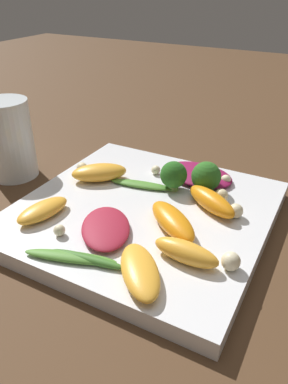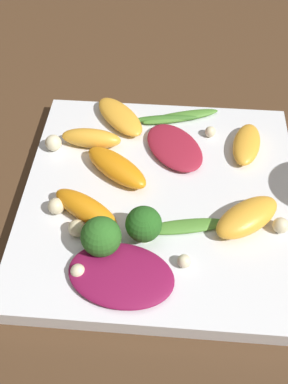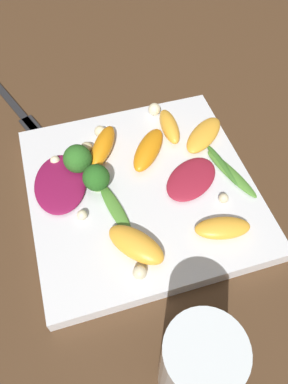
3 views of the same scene
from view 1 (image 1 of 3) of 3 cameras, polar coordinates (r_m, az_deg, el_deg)
The scene contains 23 objects.
ground_plane at distance 0.46m, azimuth -0.04°, elevation -4.33°, with size 2.40×2.40×0.00m, color #4C331E.
plate at distance 0.45m, azimuth -0.04°, elevation -3.29°, with size 0.28×0.28×0.02m.
drinking_glass at distance 0.57m, azimuth -19.87°, elevation 7.54°, with size 0.07×0.07×0.11m.
radicchio_leaf_0 at distance 0.40m, azimuth -5.85°, elevation -5.44°, with size 0.10×0.09×0.01m.
radicchio_leaf_1 at distance 0.51m, azimuth 8.25°, elevation 2.69°, with size 0.08×0.10×0.01m.
orange_segment_0 at distance 0.44m, azimuth 10.22°, elevation -1.39°, with size 0.06×0.08×0.02m.
orange_segment_1 at distance 0.40m, azimuth 4.37°, elevation -4.40°, with size 0.07×0.08×0.02m.
orange_segment_2 at distance 0.50m, azimuth -6.84°, elevation 2.98°, with size 0.07×0.08×0.02m.
orange_segment_3 at distance 0.34m, azimuth -0.62°, elevation -11.94°, with size 0.08×0.08×0.02m.
orange_segment_4 at distance 0.44m, azimuth -15.17°, elevation -2.70°, with size 0.07×0.04×0.02m.
orange_segment_5 at distance 0.36m, azimuth 6.42°, elevation -9.11°, with size 0.03×0.07×0.02m.
broccoli_floret_0 at distance 0.47m, azimuth 9.45°, elevation 2.31°, with size 0.04×0.04×0.04m.
broccoli_floret_1 at distance 0.47m, azimuth 4.53°, elevation 2.55°, with size 0.03×0.03×0.04m.
arugula_sprig_0 at distance 0.36m, azimuth -8.22°, elevation -10.20°, with size 0.02×0.08×0.01m.
arugula_sprig_1 at distance 0.37m, azimuth -11.20°, elevation -9.68°, with size 0.04×0.09×0.01m.
arugula_sprig_2 at distance 0.48m, azimuth -0.42°, elevation 1.14°, with size 0.03×0.09×0.01m.
macadamia_nut_0 at distance 0.50m, azimuth 12.36°, elevation 1.83°, with size 0.01×0.01×0.01m.
macadamia_nut_1 at distance 0.36m, azimuth 13.08°, elevation -10.24°, with size 0.02×0.02×0.02m.
macadamia_nut_2 at distance 0.43m, azimuth 13.80°, elevation -2.81°, with size 0.02×0.02×0.02m.
macadamia_nut_3 at distance 0.51m, azimuth 1.81°, elevation 3.38°, with size 0.01×0.01×0.01m.
macadamia_nut_4 at distance 0.46m, azimuth 11.70°, elevation -0.54°, with size 0.02×0.02×0.02m.
macadamia_nut_5 at distance 0.52m, azimuth -9.41°, elevation 3.64°, with size 0.02×0.02×0.02m.
macadamia_nut_6 at distance 0.40m, azimuth -12.77°, elevation -5.72°, with size 0.01×0.01×0.01m.
Camera 1 is at (0.33, 0.18, 0.26)m, focal length 35.00 mm.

